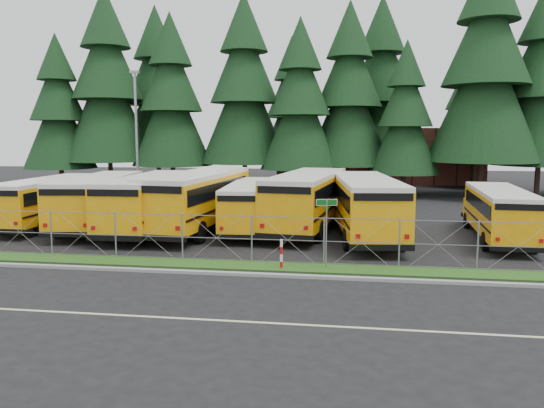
% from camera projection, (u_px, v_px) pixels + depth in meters
% --- Properties ---
extents(ground, '(120.00, 120.00, 0.00)m').
position_uv_depth(ground, '(279.00, 258.00, 22.99)').
color(ground, black).
rests_on(ground, ground).
extents(curb, '(50.00, 0.25, 0.12)m').
position_uv_depth(curb, '(268.00, 275.00, 19.95)').
color(curb, gray).
rests_on(curb, ground).
extents(grass_verge, '(50.00, 1.40, 0.06)m').
position_uv_depth(grass_verge, '(273.00, 267.00, 21.32)').
color(grass_verge, '#204B15').
rests_on(grass_verge, ground).
extents(road_lane_line, '(50.00, 0.12, 0.01)m').
position_uv_depth(road_lane_line, '(241.00, 322.00, 15.15)').
color(road_lane_line, beige).
rests_on(road_lane_line, ground).
extents(chainlink_fence, '(44.00, 0.10, 2.00)m').
position_uv_depth(chainlink_fence, '(276.00, 240.00, 21.88)').
color(chainlink_fence, gray).
rests_on(chainlink_fence, ground).
extents(brick_building, '(22.00, 10.00, 6.00)m').
position_uv_depth(brick_building, '(377.00, 155.00, 60.95)').
color(brick_building, brown).
rests_on(brick_building, ground).
extents(bus_0, '(2.59, 10.62, 2.78)m').
position_uv_depth(bus_0, '(52.00, 202.00, 31.10)').
color(bus_0, orange).
rests_on(bus_0, ground).
extents(bus_1, '(4.14, 11.56, 2.97)m').
position_uv_depth(bus_1, '(101.00, 202.00, 30.39)').
color(bus_1, orange).
rests_on(bus_1, ground).
extents(bus_2, '(3.16, 11.75, 3.06)m').
position_uv_depth(bus_2, '(153.00, 203.00, 29.52)').
color(bus_2, orange).
rests_on(bus_2, ground).
extents(bus_3, '(3.99, 12.59, 3.25)m').
position_uv_depth(bus_3, '(201.00, 201.00, 29.61)').
color(bus_3, orange).
rests_on(bus_3, ground).
extents(bus_4, '(3.01, 10.29, 2.67)m').
position_uv_depth(bus_4, '(252.00, 206.00, 29.55)').
color(bus_4, orange).
rests_on(bus_4, ground).
extents(bus_5, '(4.41, 12.43, 3.19)m').
position_uv_depth(bus_5, '(309.00, 201.00, 29.70)').
color(bus_5, orange).
rests_on(bus_5, ground).
extents(bus_6, '(4.15, 12.15, 3.12)m').
position_uv_depth(bus_6, '(364.00, 207.00, 27.60)').
color(bus_6, orange).
rests_on(bus_6, ground).
extents(bus_east, '(3.05, 10.12, 2.62)m').
position_uv_depth(bus_east, '(498.00, 214.00, 26.73)').
color(bus_east, orange).
rests_on(bus_east, ground).
extents(street_sign, '(0.83, 0.54, 2.81)m').
position_uv_depth(street_sign, '(327.00, 219.00, 20.80)').
color(street_sign, gray).
rests_on(street_sign, ground).
extents(striped_bollard, '(0.11, 0.11, 1.20)m').
position_uv_depth(striped_bollard, '(281.00, 254.00, 21.03)').
color(striped_bollard, '#B20C0C').
rests_on(striped_bollard, ground).
extents(light_standard, '(0.70, 0.35, 10.14)m').
position_uv_depth(light_standard, '(137.00, 132.00, 40.92)').
color(light_standard, gray).
rests_on(light_standard, ground).
extents(conifer_0, '(6.62, 6.62, 14.63)m').
position_uv_depth(conifer_0, '(58.00, 113.00, 49.47)').
color(conifer_0, black).
rests_on(conifer_0, ground).
extents(conifer_1, '(8.58, 8.58, 18.99)m').
position_uv_depth(conifer_1, '(107.00, 90.00, 49.96)').
color(conifer_1, black).
rests_on(conifer_1, ground).
extents(conifer_2, '(7.46, 7.46, 16.49)m').
position_uv_depth(conifer_2, '(171.00, 103.00, 49.21)').
color(conifer_2, black).
rests_on(conifer_2, ground).
extents(conifer_3, '(8.21, 8.21, 18.16)m').
position_uv_depth(conifer_3, '(244.00, 93.00, 48.73)').
color(conifer_3, black).
rests_on(conifer_3, ground).
extents(conifer_4, '(6.99, 6.99, 15.45)m').
position_uv_depth(conifer_4, '(300.00, 107.00, 46.38)').
color(conifer_4, black).
rests_on(conifer_4, ground).
extents(conifer_5, '(7.76, 7.76, 17.15)m').
position_uv_depth(conifer_5, '(349.00, 98.00, 47.63)').
color(conifer_5, black).
rests_on(conifer_5, ground).
extents(conifer_6, '(5.99, 5.99, 13.25)m').
position_uv_depth(conifer_6, '(405.00, 119.00, 45.09)').
color(conifer_6, black).
rests_on(conifer_6, ground).
extents(conifer_7, '(9.33, 9.33, 20.63)m').
position_uv_depth(conifer_7, '(486.00, 74.00, 43.94)').
color(conifer_7, black).
rests_on(conifer_7, ground).
extents(conifer_8, '(8.32, 8.32, 18.40)m').
position_uv_depth(conifer_8, '(543.00, 88.00, 44.64)').
color(conifer_8, black).
rests_on(conifer_8, ground).
extents(conifer_10, '(8.32, 8.32, 18.40)m').
position_uv_depth(conifer_10, '(157.00, 97.00, 54.73)').
color(conifer_10, black).
rests_on(conifer_10, ground).
extents(conifer_11, '(7.10, 7.10, 15.70)m').
position_uv_depth(conifer_11, '(292.00, 111.00, 56.94)').
color(conifer_11, black).
rests_on(conifer_11, ground).
extents(conifer_12, '(8.39, 8.39, 18.56)m').
position_uv_depth(conifer_12, '(381.00, 93.00, 51.46)').
color(conifer_12, black).
rests_on(conifer_12, ground).
extents(conifer_13, '(7.83, 7.83, 17.31)m').
position_uv_depth(conifer_13, '(477.00, 101.00, 53.07)').
color(conifer_13, black).
rests_on(conifer_13, ground).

